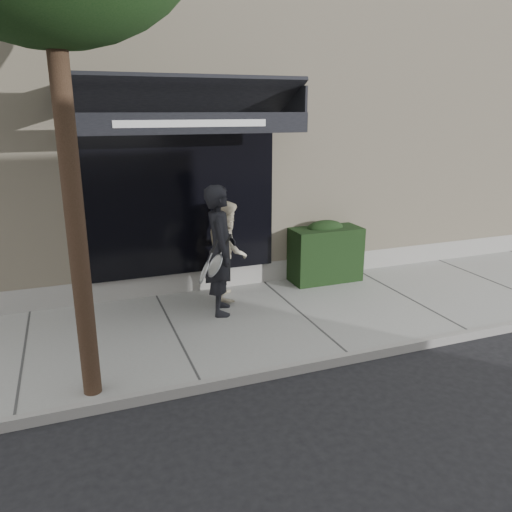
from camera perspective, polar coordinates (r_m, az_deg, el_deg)
name	(u,v)px	position (r m, az deg, el deg)	size (l,w,h in m)	color
ground	(299,318)	(8.04, 4.89, -7.10)	(80.00, 80.00, 0.00)	black
sidewalk	(299,315)	(8.02, 4.90, -6.71)	(20.00, 3.00, 0.12)	gray
curb	(349,358)	(6.79, 10.63, -11.36)	(20.00, 0.10, 0.14)	gray
building_facade	(210,130)	(12.04, -5.29, 14.14)	(14.30, 8.04, 5.64)	beige
hedge	(324,252)	(9.35, 7.80, 0.48)	(1.30, 0.70, 1.14)	black
pedestrian_front	(220,251)	(7.64, -4.12, 0.63)	(0.77, 0.92, 2.02)	black
pedestrian_back	(227,250)	(8.32, -3.28, 0.68)	(0.82, 0.97, 1.66)	beige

